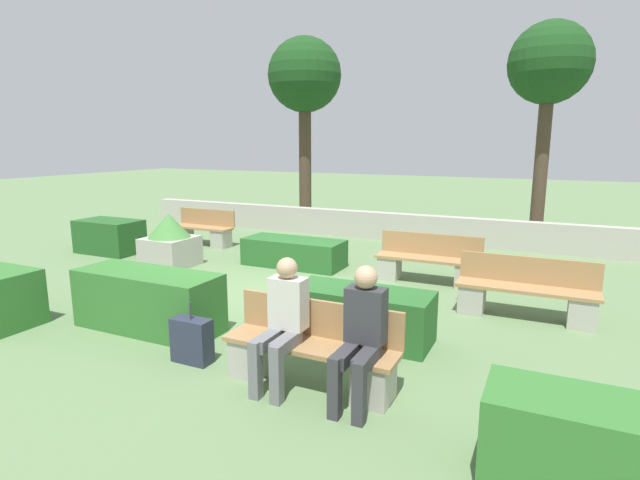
% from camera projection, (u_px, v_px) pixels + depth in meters
% --- Properties ---
extents(ground_plane, '(60.00, 60.00, 0.00)m').
position_uv_depth(ground_plane, '(276.00, 295.00, 8.30)').
color(ground_plane, '#607F51').
extents(perimeter_wall, '(14.69, 0.30, 0.70)m').
position_uv_depth(perimeter_wall, '(381.00, 226.00, 13.06)').
color(perimeter_wall, '#ADA89E').
rests_on(perimeter_wall, ground_plane).
extents(bench_front, '(1.87, 0.49, 0.87)m').
position_uv_depth(bench_front, '(311.00, 355.00, 5.19)').
color(bench_front, '#A37A4C').
rests_on(bench_front, ground_plane).
extents(bench_left_side, '(1.93, 0.48, 0.87)m').
position_uv_depth(bench_left_side, '(526.00, 295.00, 7.18)').
color(bench_left_side, '#A37A4C').
rests_on(bench_left_side, ground_plane).
extents(bench_right_side, '(1.86, 0.49, 0.87)m').
position_uv_depth(bench_right_side, '(428.00, 264.00, 9.00)').
color(bench_right_side, '#A37A4C').
rests_on(bench_right_side, ground_plane).
extents(bench_back, '(1.63, 0.49, 0.87)m').
position_uv_depth(bench_back, '(203.00, 232.00, 12.27)').
color(bench_back, '#A37A4C').
rests_on(bench_back, ground_plane).
extents(person_seated_man, '(0.38, 0.63, 1.36)m').
position_uv_depth(person_seated_man, '(283.00, 317.00, 5.09)').
color(person_seated_man, slate).
rests_on(person_seated_man, ground_plane).
extents(person_seated_woman, '(0.38, 0.63, 1.37)m').
position_uv_depth(person_seated_woman, '(361.00, 330.00, 4.73)').
color(person_seated_woman, '#333338').
rests_on(person_seated_woman, ground_plane).
extents(hedge_block_near_left, '(1.80, 0.73, 0.66)m').
position_uv_depth(hedge_block_near_left, '(361.00, 315.00, 6.42)').
color(hedge_block_near_left, '#286028').
rests_on(hedge_block_near_left, ground_plane).
extents(hedge_block_near_right, '(2.07, 0.83, 0.56)m').
position_uv_depth(hedge_block_near_right, '(294.00, 252.00, 10.23)').
color(hedge_block_near_right, '#286028').
rests_on(hedge_block_near_right, ground_plane).
extents(hedge_block_mid_left, '(1.37, 0.68, 0.71)m').
position_uv_depth(hedge_block_mid_left, '(582.00, 446.00, 3.61)').
color(hedge_block_mid_left, '#33702D').
rests_on(hedge_block_mid_left, ground_plane).
extents(hedge_block_mid_right, '(1.46, 0.85, 0.75)m').
position_uv_depth(hedge_block_mid_right, '(110.00, 236.00, 11.44)').
color(hedge_block_mid_right, '#235623').
rests_on(hedge_block_mid_right, ground_plane).
extents(hedge_block_far_left, '(2.06, 0.76, 0.80)m').
position_uv_depth(hedge_block_far_left, '(149.00, 300.00, 6.76)').
color(hedge_block_far_left, '#33702D').
rests_on(hedge_block_far_left, ground_plane).
extents(planter_corner_left, '(0.93, 0.93, 1.09)m').
position_uv_depth(planter_corner_left, '(170.00, 241.00, 10.16)').
color(planter_corner_left, '#ADA89E').
rests_on(planter_corner_left, ground_plane).
extents(suitcase, '(0.47, 0.22, 0.72)m').
position_uv_depth(suitcase, '(192.00, 340.00, 5.75)').
color(suitcase, '#282D42').
rests_on(suitcase, ground_plane).
extents(tree_leftmost, '(2.25, 2.25, 5.64)m').
position_uv_depth(tree_leftmost, '(305.00, 79.00, 15.22)').
color(tree_leftmost, '#473828').
rests_on(tree_leftmost, ground_plane).
extents(tree_center_left, '(1.97, 1.97, 5.38)m').
position_uv_depth(tree_center_left, '(549.00, 68.00, 12.08)').
color(tree_center_left, '#473828').
rests_on(tree_center_left, ground_plane).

